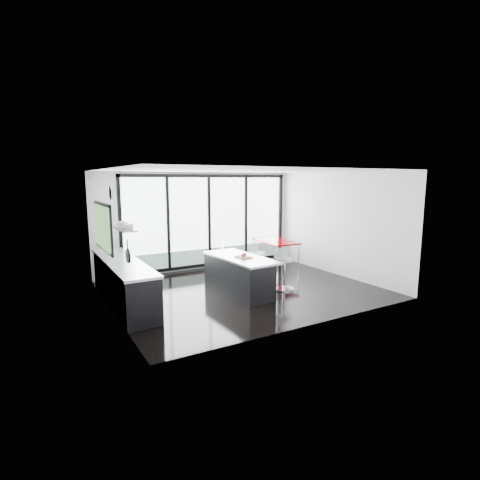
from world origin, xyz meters
TOP-DOWN VIEW (x-y plane):
  - floor at (0.00, 0.00)m, footprint 6.00×5.00m
  - ceiling at (0.00, 0.00)m, footprint 6.00×5.00m
  - wall_back at (0.27, 2.47)m, footprint 6.00×0.09m
  - wall_front at (0.00, -2.50)m, footprint 6.00×0.00m
  - wall_left at (-2.97, 0.27)m, footprint 0.26×5.00m
  - wall_right at (3.00, 0.00)m, footprint 0.00×5.00m
  - counter_cabinets at (-2.67, 0.40)m, footprint 0.69×3.24m
  - island at (-0.20, -0.12)m, footprint 0.96×2.10m
  - bar_stool_near at (0.86, -0.47)m, footprint 0.49×0.49m
  - bar_stool_far at (0.72, 0.49)m, footprint 0.58×0.58m
  - red_table at (2.06, 1.56)m, footprint 0.98×1.56m

SIDE VIEW (x-z plane):
  - floor at x=0.00m, z-range 0.00..0.00m
  - bar_stool_near at x=0.86m, z-range 0.00..0.75m
  - bar_stool_far at x=0.72m, z-range 0.00..0.76m
  - red_table at x=2.06m, z-range 0.00..0.80m
  - island at x=-0.20m, z-range -0.12..0.98m
  - counter_cabinets at x=-2.67m, z-range -0.22..1.14m
  - wall_back at x=0.27m, z-range -0.13..2.67m
  - wall_front at x=0.00m, z-range 0.00..2.80m
  - wall_right at x=3.00m, z-range 0.00..2.80m
  - wall_left at x=-2.97m, z-range 0.16..2.96m
  - ceiling at x=0.00m, z-range 2.80..2.80m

